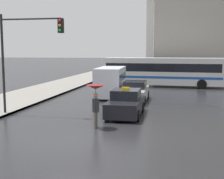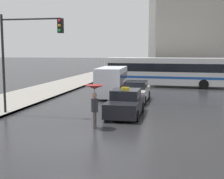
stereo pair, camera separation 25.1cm
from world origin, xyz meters
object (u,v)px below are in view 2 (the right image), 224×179
ambulance_van (112,81)px  city_bus (164,71)px  sedan_red (136,92)px  traffic_light (26,46)px  monument_cross (153,3)px  taxi (125,104)px  pedestrian_with_umbrella (95,95)px

ambulance_van → city_bus: bearing=-118.3°
sedan_red → traffic_light: bearing=51.1°
city_bus → traffic_light: bearing=160.7°
city_bus → monument_cross: size_ratio=0.69×
taxi → pedestrian_with_umbrella: pedestrian_with_umbrella is taller
taxi → traffic_light: 6.62m
traffic_light → city_bus: bearing=67.0°
taxi → monument_cross: 27.66m
pedestrian_with_umbrella → traffic_light: bearing=64.5°
traffic_light → monument_cross: (4.92, 27.19, 6.17)m
monument_cross → taxi: bearing=-88.6°
ambulance_van → city_bus: 9.18m
city_bus → monument_cross: bearing=15.7°
monument_cross → ambulance_van: bearing=-95.2°
sedan_red → pedestrian_with_umbrella: 8.86m
taxi → ambulance_van: size_ratio=0.80×
ambulance_van → monument_cross: bearing=-98.3°
taxi → ambulance_van: bearing=-72.0°
taxi → traffic_light: traffic_light is taller
sedan_red → monument_cross: size_ratio=0.26×
sedan_red → monument_cross: monument_cross is taller
ambulance_van → city_bus: (3.92, 8.29, 0.35)m
city_bus → pedestrian_with_umbrella: bearing=176.1°
ambulance_van → traffic_light: traffic_light is taller
taxi → traffic_light: size_ratio=0.72×
city_bus → sedan_red: bearing=174.1°
pedestrian_with_umbrella → ambulance_van: bearing=6.0°
taxi → pedestrian_with_umbrella: (-0.97, -3.28, 0.93)m
ambulance_van → traffic_light: 9.45m
pedestrian_with_umbrella → monument_cross: (0.33, 29.23, 8.62)m
taxi → pedestrian_with_umbrella: bearing=73.5°
city_bus → traffic_light: traffic_light is taller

